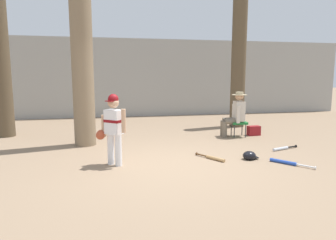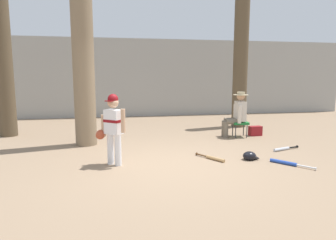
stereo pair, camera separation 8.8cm
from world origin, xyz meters
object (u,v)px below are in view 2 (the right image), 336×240
at_px(tree_near_player, 83,54).
at_px(bat_blue_youth, 287,163).
at_px(bat_aluminum_silver, 283,149).
at_px(tree_far_left, 2,44).
at_px(handbag_beside_stool, 255,131).
at_px(folding_stool, 240,123).
at_px(young_ballplayer, 113,125).
at_px(seated_spectator, 237,113).
at_px(bat_wood_tan, 213,158).
at_px(batting_helmet_black, 250,156).
at_px(tree_behind_spectator, 240,73).

xyz_separation_m(tree_near_player, bat_blue_youth, (3.74, -2.39, -2.07)).
bearing_deg(bat_aluminum_silver, tree_near_player, 161.99).
bearing_deg(tree_far_left, handbag_beside_stool, -10.66).
xyz_separation_m(folding_stool, bat_aluminum_silver, (0.33, -1.57, -0.33)).
distance_m(young_ballplayer, handbag_beside_stool, 4.38).
xyz_separation_m(seated_spectator, bat_wood_tan, (-1.35, -2.01, -0.61)).
relative_size(young_ballplayer, bat_aluminum_silver, 1.82).
bearing_deg(bat_aluminum_silver, batting_helmet_black, -152.55).
xyz_separation_m(seated_spectator, bat_blue_youth, (-0.12, -2.58, -0.61)).
distance_m(tree_far_left, bat_blue_youth, 7.45).
distance_m(handbag_beside_stool, batting_helmet_black, 2.51).
bearing_deg(batting_helmet_black, young_ballplayer, 176.28).
relative_size(tree_far_left, bat_wood_tan, 8.65).
xyz_separation_m(tree_near_player, folding_stool, (3.96, 0.18, -1.74)).
distance_m(handbag_beside_stool, tree_far_left, 7.10).
bearing_deg(handbag_beside_stool, tree_far_left, 169.34).
bearing_deg(tree_behind_spectator, bat_blue_youth, -102.03).
bearing_deg(bat_aluminum_silver, seated_spectator, 105.01).
bearing_deg(seated_spectator, tree_far_left, 167.87).
height_order(tree_near_player, bat_aluminum_silver, tree_near_player).
bearing_deg(tree_behind_spectator, seated_spectator, -116.11).
bearing_deg(handbag_beside_stool, folding_stool, -172.47).
bearing_deg(tree_far_left, batting_helmet_black, -32.61).
distance_m(folding_stool, bat_blue_youth, 2.60).
height_order(seated_spectator, batting_helmet_black, seated_spectator).
height_order(tree_behind_spectator, handbag_beside_stool, tree_behind_spectator).
height_order(young_ballplayer, tree_far_left, tree_far_left).
bearing_deg(bat_blue_youth, tree_behind_spectator, 77.97).
bearing_deg(folding_stool, handbag_beside_stool, 7.53).
relative_size(tree_behind_spectator, batting_helmet_black, 13.65).
relative_size(tree_behind_spectator, bat_aluminum_silver, 5.82).
xyz_separation_m(tree_far_left, batting_helmet_black, (5.37, -3.43, -2.36)).
bearing_deg(batting_helmet_black, tree_near_player, 148.79).
bearing_deg(bat_blue_youth, folding_stool, 85.10).
bearing_deg(young_ballplayer, tree_near_player, 108.90).
bearing_deg(seated_spectator, handbag_beside_stool, 4.93).
xyz_separation_m(tree_behind_spectator, bat_wood_tan, (-2.10, -3.56, -1.69)).
bearing_deg(tree_near_player, tree_far_left, 145.38).
bearing_deg(folding_stool, young_ballplayer, -149.72).
height_order(folding_stool, bat_blue_youth, folding_stool).
height_order(folding_stool, batting_helmet_black, folding_stool).
height_order(folding_stool, bat_aluminum_silver, folding_stool).
height_order(folding_stool, tree_far_left, tree_far_left).
bearing_deg(handbag_beside_stool, seated_spectator, -175.07).
bearing_deg(tree_near_player, seated_spectator, 2.82).
relative_size(tree_near_player, bat_blue_youth, 7.01).
bearing_deg(tree_behind_spectator, tree_far_left, -177.88).
relative_size(young_ballplayer, folding_stool, 2.88).
bearing_deg(seated_spectator, bat_wood_tan, -123.79).
height_order(tree_near_player, tree_behind_spectator, tree_near_player).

